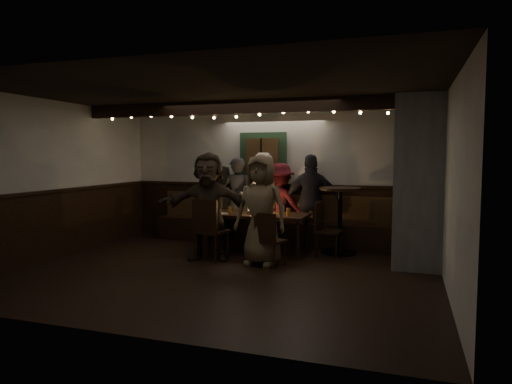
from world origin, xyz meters
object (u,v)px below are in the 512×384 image
(person_g, at_px, (261,210))
(chair_end, at_px, (324,226))
(person_f, at_px, (208,206))
(person_e, at_px, (312,201))
(person_c, at_px, (261,199))
(dining_table, at_px, (252,217))
(chair_near_right, at_px, (268,236))
(person_b, at_px, (237,200))
(person_d, at_px, (280,204))
(chair_near_left, at_px, (209,226))
(high_top, at_px, (340,212))
(person_a, at_px, (222,204))

(person_g, bearing_deg, chair_end, 52.09)
(person_f, height_order, person_g, person_f)
(person_e, bearing_deg, person_c, -8.45)
(dining_table, distance_m, person_f, 0.94)
(person_g, bearing_deg, dining_table, 121.66)
(chair_near_right, bearing_deg, person_b, 124.70)
(dining_table, xyz_separation_m, chair_near_right, (0.58, -0.93, -0.16))
(dining_table, height_order, chair_near_right, same)
(person_f, bearing_deg, person_d, 51.37)
(dining_table, height_order, chair_end, chair_end)
(person_e, bearing_deg, person_f, 31.92)
(chair_near_left, bearing_deg, chair_end, 29.73)
(chair_end, distance_m, person_d, 1.18)
(chair_near_left, distance_m, chair_end, 1.95)
(person_b, bearing_deg, high_top, 149.81)
(chair_near_left, xyz_separation_m, person_c, (0.41, 1.50, 0.31))
(person_a, bearing_deg, person_f, 91.33)
(person_b, bearing_deg, person_g, 100.77)
(person_d, relative_size, person_g, 0.91)
(chair_end, height_order, person_c, person_c)
(dining_table, distance_m, chair_near_right, 1.10)
(person_a, relative_size, person_d, 0.97)
(dining_table, bearing_deg, person_b, 128.08)
(person_e, relative_size, person_g, 1.00)
(dining_table, relative_size, chair_near_right, 2.31)
(chair_near_right, distance_m, person_b, 2.03)
(person_f, bearing_deg, chair_end, 15.46)
(person_a, distance_m, person_g, 1.96)
(person_b, relative_size, person_d, 1.07)
(person_e, bearing_deg, chair_near_right, 63.80)
(person_a, bearing_deg, person_b, 174.50)
(person_c, height_order, person_g, person_c)
(high_top, bearing_deg, dining_table, -163.88)
(chair_near_right, bearing_deg, high_top, 56.51)
(dining_table, height_order, person_g, person_g)
(person_d, bearing_deg, chair_near_right, 110.21)
(chair_near_right, relative_size, person_e, 0.49)
(high_top, bearing_deg, chair_near_left, -146.41)
(high_top, distance_m, person_d, 1.23)
(chair_near_right, distance_m, high_top, 1.64)
(high_top, xyz_separation_m, person_f, (-1.97, -1.18, 0.15))
(person_a, bearing_deg, high_top, 160.96)
(chair_end, relative_size, person_g, 0.53)
(chair_near_left, distance_m, person_a, 1.59)
(person_c, relative_size, person_g, 1.02)
(chair_near_left, relative_size, chair_end, 1.11)
(chair_near_left, xyz_separation_m, person_e, (1.35, 1.62, 0.30))
(chair_near_left, height_order, person_b, person_b)
(person_d, bearing_deg, person_f, 72.96)
(person_a, xyz_separation_m, person_d, (1.15, 0.09, 0.02))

